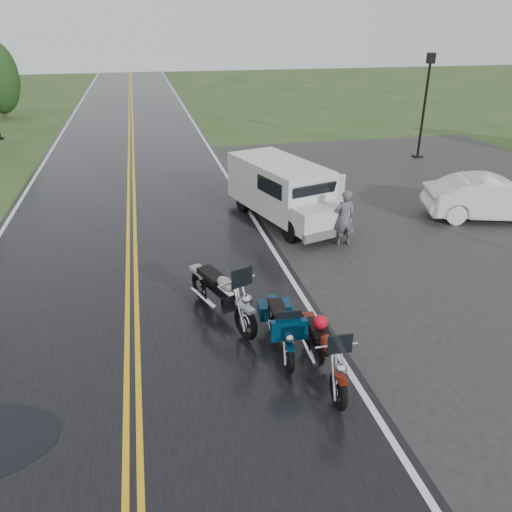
# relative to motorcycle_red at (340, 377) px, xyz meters

# --- Properties ---
(ground) EXTENTS (120.00, 120.00, 0.00)m
(ground) POSITION_rel_motorcycle_red_xyz_m (-3.25, 1.96, -0.65)
(ground) COLOR #2D471E
(ground) RESTS_ON ground
(road) EXTENTS (8.00, 100.00, 0.04)m
(road) POSITION_rel_motorcycle_red_xyz_m (-3.25, 11.96, -0.63)
(road) COLOR black
(road) RESTS_ON ground
(parking_pad) EXTENTS (14.00, 24.00, 0.03)m
(parking_pad) POSITION_rel_motorcycle_red_xyz_m (7.75, 6.96, -0.64)
(parking_pad) COLOR black
(parking_pad) RESTS_ON ground
(motorcycle_red) EXTENTS (0.90, 2.24, 1.30)m
(motorcycle_red) POSITION_rel_motorcycle_red_xyz_m (0.00, 0.00, 0.00)
(motorcycle_red) COLOR #571509
(motorcycle_red) RESTS_ON ground
(motorcycle_teal) EXTENTS (0.87, 2.05, 1.18)m
(motorcycle_teal) POSITION_rel_motorcycle_red_xyz_m (-0.52, 1.07, -0.06)
(motorcycle_teal) COLOR #05253D
(motorcycle_teal) RESTS_ON ground
(motorcycle_silver) EXTENTS (1.73, 2.65, 1.47)m
(motorcycle_silver) POSITION_rel_motorcycle_red_xyz_m (-1.05, 2.23, 0.08)
(motorcycle_silver) COLOR #94969B
(motorcycle_silver) RESTS_ON ground
(van_white) EXTENTS (3.07, 5.08, 1.87)m
(van_white) POSITION_rel_motorcycle_red_xyz_m (1.20, 6.70, 0.29)
(van_white) COLOR silver
(van_white) RESTS_ON ground
(person_at_van) EXTENTS (0.59, 0.40, 1.58)m
(person_at_van) POSITION_rel_motorcycle_red_xyz_m (2.56, 6.19, 0.14)
(person_at_van) COLOR #4E4F53
(person_at_van) RESTS_ON ground
(sedan_white) EXTENTS (4.37, 2.54, 1.36)m
(sedan_white) POSITION_rel_motorcycle_red_xyz_m (7.90, 7.07, 0.03)
(sedan_white) COLOR silver
(sedan_white) RESTS_ON ground
(lamp_post_far_right) EXTENTS (0.39, 0.39, 4.59)m
(lamp_post_far_right) POSITION_rel_motorcycle_red_xyz_m (9.73, 14.83, 1.65)
(lamp_post_far_right) COLOR black
(lamp_post_far_right) RESTS_ON ground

